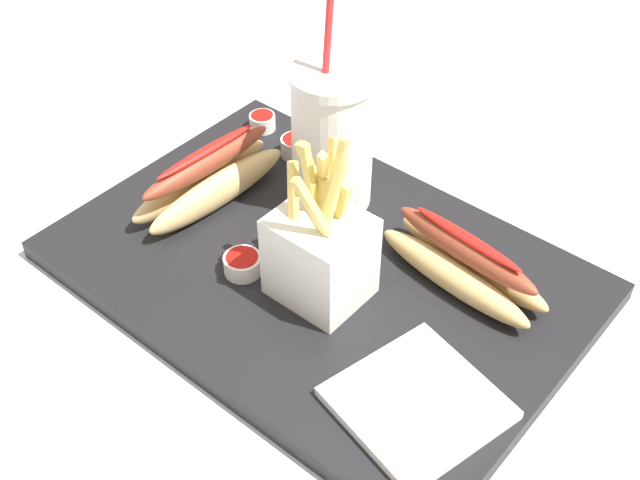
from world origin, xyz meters
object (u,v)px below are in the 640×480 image
soda_cup (332,138)px  fries_basket (320,253)px  hot_dog_1 (206,181)px  ketchup_cup_1 (242,263)px  napkin_stack (417,403)px  ketchup_cup_2 (295,146)px  ketchup_cup_3 (262,121)px  hot_dog_2 (463,264)px

soda_cup → fries_basket: bearing=125.1°
hot_dog_1 → ketchup_cup_1: 0.11m
fries_basket → hot_dog_1: (0.17, -0.02, -0.02)m
napkin_stack → ketchup_cup_2: bearing=-32.6°
soda_cup → ketchup_cup_3: soda_cup is taller
hot_dog_2 → ketchup_cup_3: 0.32m
fries_basket → hot_dog_2: size_ratio=0.93×
hot_dog_1 → ketchup_cup_2: size_ratio=5.64×
fries_basket → ketchup_cup_3: bearing=-35.5°
hot_dog_2 → napkin_stack: size_ratio=1.47×
fries_basket → napkin_stack: size_ratio=1.37×
hot_dog_2 → ketchup_cup_1: size_ratio=4.89×
soda_cup → napkin_stack: (-0.22, 0.16, -0.07)m
fries_basket → hot_dog_2: (-0.09, -0.09, -0.03)m
ketchup_cup_3 → napkin_stack: 0.42m
hot_dog_1 → ketchup_cup_1: size_ratio=5.02×
ketchup_cup_3 → hot_dog_2: bearing=168.7°
hot_dog_1 → ketchup_cup_3: bearing=-70.5°
hot_dog_1 → napkin_stack: 0.33m
ketchup_cup_1 → ketchup_cup_3: size_ratio=1.20×
napkin_stack → fries_basket: bearing=-18.9°
soda_cup → ketchup_cup_2: size_ratio=7.60×
ketchup_cup_1 → napkin_stack: 0.22m
fries_basket → ketchup_cup_3: fries_basket is taller
hot_dog_1 → napkin_stack: hot_dog_1 is taller
napkin_stack → ketchup_cup_3: bearing=-29.6°
ketchup_cup_1 → ketchup_cup_3: bearing=-51.5°
hot_dog_2 → ketchup_cup_2: (0.25, -0.05, -0.01)m
hot_dog_1 → soda_cup: bearing=-137.4°
fries_basket → ketchup_cup_1: size_ratio=4.56×
hot_dog_1 → ketchup_cup_2: bearing=-97.6°
soda_cup → ketchup_cup_1: bearing=92.3°
hot_dog_2 → napkin_stack: bearing=109.6°
ketchup_cup_1 → ketchup_cup_3: same height
hot_dog_2 → soda_cup: bearing=-5.5°
fries_basket → soda_cup: bearing=-54.9°
soda_cup → hot_dog_2: soda_cup is taller
ketchup_cup_3 → napkin_stack: (-0.36, 0.21, -0.01)m
ketchup_cup_1 → soda_cup: bearing=-87.7°
soda_cup → hot_dog_2: bearing=174.5°
ketchup_cup_2 → napkin_stack: size_ratio=0.27×
ketchup_cup_2 → ketchup_cup_1: bearing=116.3°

